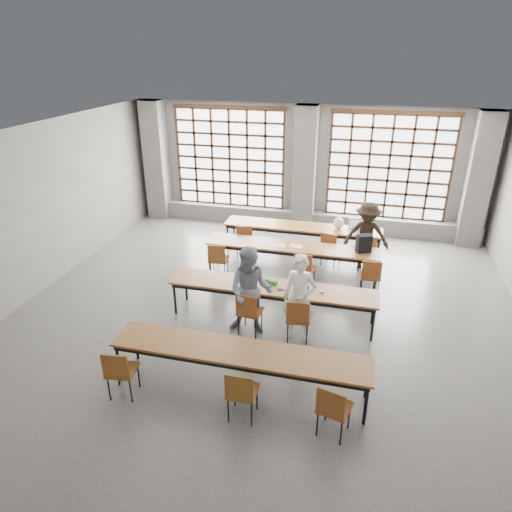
% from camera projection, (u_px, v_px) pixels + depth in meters
% --- Properties ---
extents(floor, '(11.00, 11.00, 0.00)m').
position_uv_depth(floor, '(261.00, 324.00, 8.87)').
color(floor, '#4E4E4B').
rests_on(floor, ground).
extents(ceiling, '(11.00, 11.00, 0.00)m').
position_uv_depth(ceiling, '(262.00, 142.00, 7.39)').
color(ceiling, silver).
rests_on(ceiling, floor).
extents(wall_back, '(10.00, 0.00, 10.00)m').
position_uv_depth(wall_back, '(306.00, 168.00, 12.96)').
color(wall_back, '#61615F').
rests_on(wall_back, floor).
extents(wall_left, '(0.00, 11.00, 11.00)m').
position_uv_depth(wall_left, '(22.00, 218.00, 9.23)').
color(wall_left, '#61615F').
rests_on(wall_left, floor).
extents(column_left, '(0.60, 0.55, 3.50)m').
position_uv_depth(column_left, '(156.00, 161.00, 13.71)').
color(column_left, '#545452').
rests_on(column_left, floor).
extents(column_mid, '(0.60, 0.55, 3.50)m').
position_uv_depth(column_mid, '(305.00, 170.00, 12.72)').
color(column_mid, '#545452').
rests_on(column_mid, floor).
extents(column_right, '(0.60, 0.55, 3.50)m').
position_uv_depth(column_right, '(478.00, 181.00, 11.72)').
color(column_right, '#545452').
rests_on(column_right, floor).
extents(window_left, '(3.32, 0.12, 3.00)m').
position_uv_depth(window_left, '(230.00, 159.00, 13.33)').
color(window_left, white).
rests_on(window_left, wall_back).
extents(window_right, '(3.32, 0.12, 3.00)m').
position_uv_depth(window_right, '(389.00, 168.00, 12.33)').
color(window_right, white).
rests_on(window_right, wall_back).
extents(sill_ledge, '(9.80, 0.35, 0.50)m').
position_uv_depth(sill_ledge, '(303.00, 220.00, 13.42)').
color(sill_ledge, '#545452').
rests_on(sill_ledge, floor).
extents(desk_row_a, '(4.00, 0.70, 0.73)m').
position_uv_depth(desk_row_a, '(302.00, 228.00, 11.65)').
color(desk_row_a, brown).
rests_on(desk_row_a, floor).
extents(desk_row_b, '(4.00, 0.70, 0.73)m').
position_uv_depth(desk_row_b, '(292.00, 248.00, 10.52)').
color(desk_row_b, brown).
rests_on(desk_row_b, floor).
extents(desk_row_c, '(4.00, 0.70, 0.73)m').
position_uv_depth(desk_row_c, '(272.00, 289.00, 8.76)').
color(desk_row_c, brown).
rests_on(desk_row_c, floor).
extents(desk_row_d, '(4.00, 0.70, 0.73)m').
position_uv_depth(desk_row_d, '(240.00, 354.00, 6.93)').
color(desk_row_d, brown).
rests_on(desk_row_d, floor).
extents(chair_back_left, '(0.53, 0.53, 0.88)m').
position_uv_depth(chair_back_left, '(244.00, 237.00, 11.46)').
color(chair_back_left, brown).
rests_on(chair_back_left, floor).
extents(chair_back_mid, '(0.53, 0.53, 0.88)m').
position_uv_depth(chair_back_mid, '(330.00, 245.00, 10.98)').
color(chair_back_mid, brown).
rests_on(chair_back_mid, floor).
extents(chair_back_right, '(0.52, 0.53, 0.88)m').
position_uv_depth(chair_back_right, '(366.00, 249.00, 10.79)').
color(chair_back_right, brown).
rests_on(chair_back_right, floor).
extents(chair_mid_left, '(0.46, 0.46, 0.88)m').
position_uv_depth(chair_mid_left, '(218.00, 257.00, 10.38)').
color(chair_mid_left, brown).
rests_on(chair_mid_left, floor).
extents(chair_mid_centre, '(0.48, 0.48, 0.88)m').
position_uv_depth(chair_mid_centre, '(304.00, 267.00, 9.94)').
color(chair_mid_centre, brown).
rests_on(chair_mid_centre, floor).
extents(chair_mid_right, '(0.45, 0.45, 0.88)m').
position_uv_depth(chair_mid_right, '(371.00, 274.00, 9.62)').
color(chair_mid_right, brown).
rests_on(chair_mid_right, floor).
extents(chair_front_left, '(0.46, 0.46, 0.88)m').
position_uv_depth(chair_front_left, '(249.00, 310.00, 8.33)').
color(chair_front_left, maroon).
rests_on(chair_front_left, floor).
extents(chair_front_right, '(0.46, 0.46, 0.88)m').
position_uv_depth(chair_front_right, '(298.00, 316.00, 8.13)').
color(chair_front_right, brown).
rests_on(chair_front_right, floor).
extents(chair_near_left, '(0.47, 0.47, 0.88)m').
position_uv_depth(chair_near_left, '(119.00, 369.00, 6.81)').
color(chair_near_left, brown).
rests_on(chair_near_left, floor).
extents(chair_near_mid, '(0.43, 0.43, 0.88)m').
position_uv_depth(chair_near_mid, '(241.00, 390.00, 6.39)').
color(chair_near_mid, brown).
rests_on(chair_near_mid, floor).
extents(chair_near_right, '(0.51, 0.51, 0.88)m').
position_uv_depth(chair_near_right, '(333.00, 406.00, 6.11)').
color(chair_near_right, brown).
rests_on(chair_near_right, floor).
extents(student_male, '(0.63, 0.44, 1.66)m').
position_uv_depth(student_male, '(300.00, 298.00, 8.12)').
color(student_male, white).
rests_on(student_male, floor).
extents(student_female, '(0.85, 0.68, 1.71)m').
position_uv_depth(student_female, '(251.00, 291.00, 8.31)').
color(student_female, '#19294C').
rests_on(student_female, floor).
extents(student_back, '(1.11, 0.70, 1.65)m').
position_uv_depth(student_back, '(366.00, 236.00, 10.79)').
color(student_back, black).
rests_on(student_back, floor).
extents(laptop_front, '(0.41, 0.37, 0.26)m').
position_uv_depth(laptop_front, '(301.00, 284.00, 8.69)').
color(laptop_front, '#ADADB2').
rests_on(laptop_front, desk_row_c).
extents(laptop_back, '(0.43, 0.40, 0.26)m').
position_uv_depth(laptop_back, '(356.00, 227.00, 11.40)').
color(laptop_back, silver).
rests_on(laptop_back, desk_row_a).
extents(mouse, '(0.10, 0.07, 0.04)m').
position_uv_depth(mouse, '(322.00, 292.00, 8.50)').
color(mouse, silver).
rests_on(mouse, desk_row_c).
extents(green_box, '(0.27, 0.16, 0.09)m').
position_uv_depth(green_box, '(271.00, 282.00, 8.80)').
color(green_box, '#2B852E').
rests_on(green_box, desk_row_c).
extents(phone, '(0.14, 0.08, 0.01)m').
position_uv_depth(phone, '(281.00, 289.00, 8.60)').
color(phone, black).
rests_on(phone, desk_row_c).
extents(paper_sheet_a, '(0.31, 0.23, 0.00)m').
position_uv_depth(paper_sheet_a, '(267.00, 242.00, 10.67)').
color(paper_sheet_a, white).
rests_on(paper_sheet_a, desk_row_b).
extents(paper_sheet_b, '(0.34, 0.27, 0.00)m').
position_uv_depth(paper_sheet_b, '(279.00, 245.00, 10.52)').
color(paper_sheet_b, white).
rests_on(paper_sheet_b, desk_row_b).
extents(paper_sheet_c, '(0.34, 0.27, 0.00)m').
position_uv_depth(paper_sheet_c, '(296.00, 246.00, 10.47)').
color(paper_sheet_c, silver).
rests_on(paper_sheet_c, desk_row_b).
extents(backpack, '(0.37, 0.31, 0.40)m').
position_uv_depth(backpack, '(364.00, 243.00, 10.10)').
color(backpack, black).
rests_on(backpack, desk_row_b).
extents(plastic_bag, '(0.32, 0.30, 0.29)m').
position_uv_depth(plastic_bag, '(339.00, 223.00, 11.41)').
color(plastic_bag, white).
rests_on(plastic_bag, desk_row_a).
extents(red_pouch, '(0.21, 0.13, 0.06)m').
position_uv_depth(red_pouch, '(122.00, 368.00, 6.89)').
color(red_pouch, red).
rests_on(red_pouch, chair_near_left).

